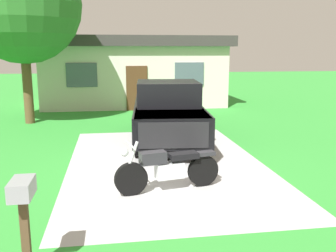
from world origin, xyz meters
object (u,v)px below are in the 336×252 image
shade_tree (22,4)px  pickup_truck (167,110)px  mailbox (23,202)px  motorcycle (168,168)px  neighbor_house (133,70)px

shade_tree → pickup_truck: bearing=-36.8°
mailbox → shade_tree: bearing=101.1°
pickup_truck → mailbox: (-2.83, -6.97, 0.03)m
motorcycle → mailbox: mailbox is taller
mailbox → neighbor_house: bearing=81.6°
mailbox → neighbor_house: 15.92m
motorcycle → shade_tree: 9.92m
shade_tree → neighbor_house: bearing=49.2°
motorcycle → neighbor_house: 13.17m
pickup_truck → mailbox: 7.52m
motorcycle → shade_tree: bearing=118.0°
motorcycle → pickup_truck: size_ratio=0.38×
motorcycle → mailbox: size_ratio=1.74×
mailbox → neighbor_house: size_ratio=0.13×
pickup_truck → mailbox: size_ratio=4.58×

